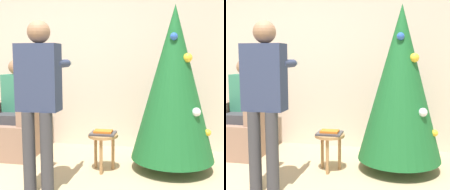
% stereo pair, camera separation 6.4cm
% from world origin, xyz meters
% --- Properties ---
extents(wall_back, '(8.00, 0.06, 2.70)m').
position_xyz_m(wall_back, '(0.00, 2.23, 1.35)').
color(wall_back, beige).
rests_on(wall_back, ground_plane).
extents(christmas_tree, '(0.95, 0.95, 1.89)m').
position_xyz_m(christmas_tree, '(1.15, 1.42, 1.01)').
color(christmas_tree, brown).
rests_on(christmas_tree, ground_plane).
extents(armchair, '(0.63, 0.75, 1.04)m').
position_xyz_m(armchair, '(-0.92, 1.64, 0.36)').
color(armchair, '#93705B').
rests_on(armchair, ground_plane).
extents(person_seated, '(0.36, 0.46, 1.27)m').
position_xyz_m(person_seated, '(-0.92, 1.61, 0.70)').
color(person_seated, '#38383D').
rests_on(person_seated, ground_plane).
extents(person_standing, '(0.42, 0.57, 1.65)m').
position_xyz_m(person_standing, '(-0.11, 0.56, 0.98)').
color(person_standing, '#38383D').
rests_on(person_standing, ground_plane).
extents(side_stool, '(0.34, 0.34, 0.43)m').
position_xyz_m(side_stool, '(0.37, 1.21, 0.35)').
color(side_stool, '#A37547').
rests_on(side_stool, ground_plane).
extents(laptop, '(0.28, 0.23, 0.02)m').
position_xyz_m(laptop, '(0.37, 1.21, 0.44)').
color(laptop, '#38383D').
rests_on(laptop, side_stool).
extents(book, '(0.21, 0.13, 0.02)m').
position_xyz_m(book, '(0.37, 1.21, 0.46)').
color(book, orange).
rests_on(book, laptop).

